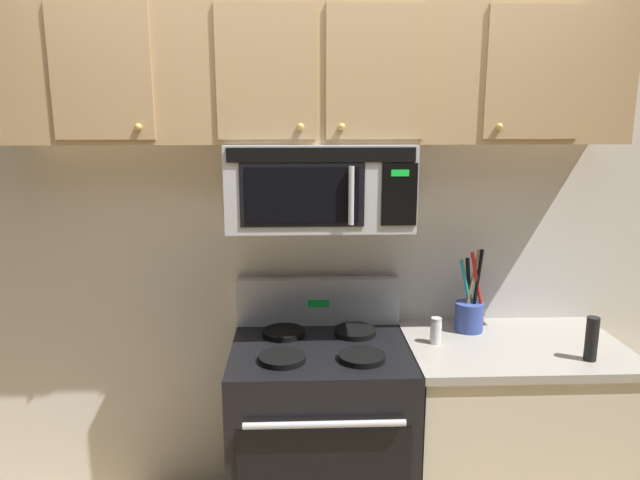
# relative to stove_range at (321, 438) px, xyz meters

# --- Properties ---
(back_wall) EXTENTS (5.20, 0.10, 2.70)m
(back_wall) POSITION_rel_stove_range_xyz_m (0.00, 0.37, 0.88)
(back_wall) COLOR silver
(back_wall) RESTS_ON ground_plane
(stove_range) EXTENTS (0.76, 0.69, 1.12)m
(stove_range) POSITION_rel_stove_range_xyz_m (0.00, 0.00, 0.00)
(stove_range) COLOR black
(stove_range) RESTS_ON ground_plane
(over_range_microwave) EXTENTS (0.76, 0.43, 0.35)m
(over_range_microwave) POSITION_rel_stove_range_xyz_m (-0.00, 0.12, 1.11)
(over_range_microwave) COLOR #B7BABF
(upper_cabinets) EXTENTS (2.50, 0.36, 0.55)m
(upper_cabinets) POSITION_rel_stove_range_xyz_m (-0.00, 0.15, 1.56)
(upper_cabinets) COLOR tan
(counter_segment) EXTENTS (0.93, 0.65, 0.90)m
(counter_segment) POSITION_rel_stove_range_xyz_m (0.84, 0.01, -0.02)
(counter_segment) COLOR beige
(counter_segment) RESTS_ON ground_plane
(utensil_crock_blue) EXTENTS (0.13, 0.13, 0.38)m
(utensil_crock_blue) POSITION_rel_stove_range_xyz_m (0.69, 0.16, 0.52)
(utensil_crock_blue) COLOR #384C9E
(utensil_crock_blue) RESTS_ON counter_segment
(salt_shaker) EXTENTS (0.05, 0.05, 0.11)m
(salt_shaker) POSITION_rel_stove_range_xyz_m (0.50, 0.02, 0.49)
(salt_shaker) COLOR white
(salt_shaker) RESTS_ON counter_segment
(pepper_mill) EXTENTS (0.05, 0.05, 0.18)m
(pepper_mill) POSITION_rel_stove_range_xyz_m (1.08, -0.19, 0.52)
(pepper_mill) COLOR black
(pepper_mill) RESTS_ON counter_segment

